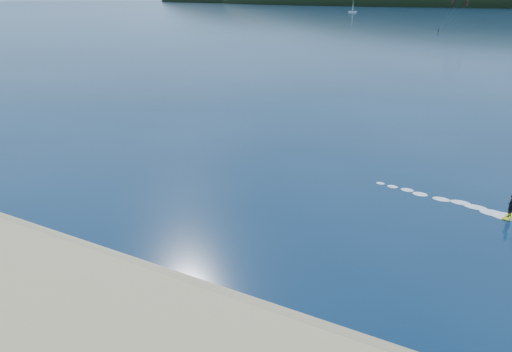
% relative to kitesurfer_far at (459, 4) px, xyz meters
% --- Properties ---
extents(ground, '(1800.00, 1800.00, 0.00)m').
position_rel_kitesurfer_far_xyz_m(ground, '(16.52, -196.56, -11.19)').
color(ground, '#071D38').
rests_on(ground, ground).
extents(wet_sand, '(220.00, 2.50, 0.10)m').
position_rel_kitesurfer_far_xyz_m(wet_sand, '(16.52, -192.06, -11.14)').
color(wet_sand, '#897850').
rests_on(wet_sand, ground).
extents(kitesurfer_far, '(11.57, 8.21, 14.44)m').
position_rel_kitesurfer_far_xyz_m(kitesurfer_far, '(0.00, 0.00, 0.00)').
color(kitesurfer_far, '#C2CD18').
rests_on(kitesurfer_far, ground).
extents(sailboat, '(7.14, 4.51, 9.95)m').
position_rel_kitesurfer_far_xyz_m(sailboat, '(-112.31, 201.58, -10.45)').
color(sailboat, white).
rests_on(sailboat, ground).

